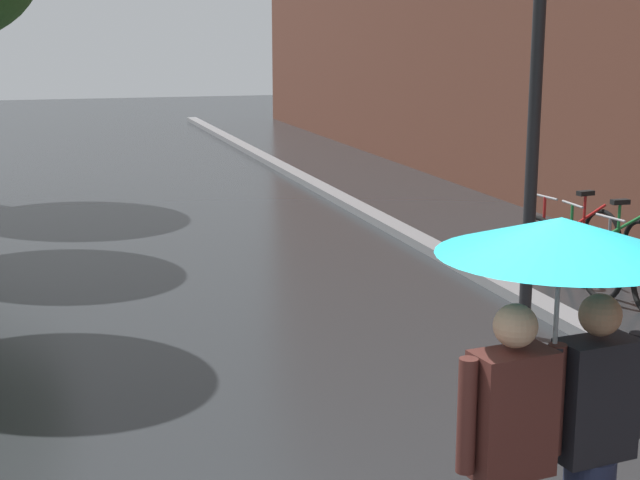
% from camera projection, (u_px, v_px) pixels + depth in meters
% --- Properties ---
extents(kerb_strip, '(0.30, 36.00, 0.12)m').
position_uv_depth(kerb_strip, '(378.00, 219.00, 14.77)').
color(kerb_strip, slate).
rests_on(kerb_strip, ground).
extents(parked_bicycle_4, '(1.16, 0.83, 0.96)m').
position_uv_depth(parked_bicycle_4, '(638.00, 263.00, 10.61)').
color(parked_bicycle_4, black).
rests_on(parked_bicycle_4, ground).
extents(parked_bicycle_5, '(1.10, 0.73, 0.96)m').
position_uv_depth(parked_bicycle_5, '(602.00, 248.00, 11.36)').
color(parked_bicycle_5, black).
rests_on(parked_bicycle_5, ground).
extents(parked_bicycle_6, '(1.17, 0.85, 0.96)m').
position_uv_depth(parked_bicycle_6, '(570.00, 238.00, 11.94)').
color(parked_bicycle_6, black).
rests_on(parked_bicycle_6, ground).
extents(couple_under_umbrella, '(1.18, 1.18, 2.07)m').
position_uv_depth(couple_under_umbrella, '(556.00, 352.00, 4.54)').
color(couple_under_umbrella, '#2D2D33').
rests_on(couple_under_umbrella, ground).
extents(street_lamp_post, '(0.24, 0.24, 3.88)m').
position_uv_depth(street_lamp_post, '(535.00, 101.00, 8.77)').
color(street_lamp_post, black).
rests_on(street_lamp_post, ground).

